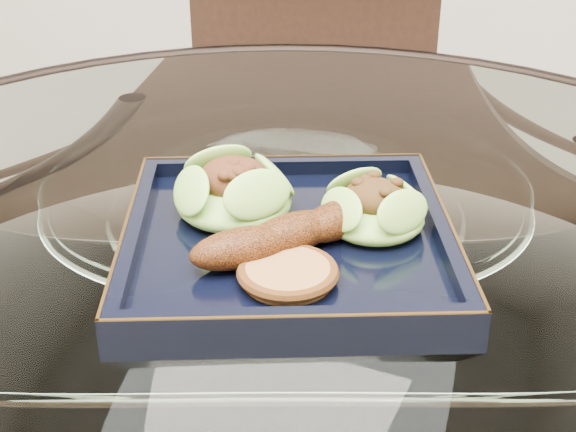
# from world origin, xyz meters

# --- Properties ---
(dining_table) EXTENTS (1.13, 1.13, 0.77)m
(dining_table) POSITION_xyz_m (-0.00, -0.00, 0.60)
(dining_table) COLOR white
(dining_table) RESTS_ON ground
(dining_chair) EXTENTS (0.50, 0.50, 1.01)m
(dining_chair) POSITION_xyz_m (-0.12, 0.56, 0.56)
(dining_chair) COLOR black
(dining_chair) RESTS_ON ground
(navy_plate) EXTENTS (0.34, 0.34, 0.02)m
(navy_plate) POSITION_xyz_m (0.02, -0.06, 0.77)
(navy_plate) COLOR black
(navy_plate) RESTS_ON dining_table
(lettuce_wrap_left) EXTENTS (0.13, 0.13, 0.04)m
(lettuce_wrap_left) POSITION_xyz_m (-0.04, -0.03, 0.80)
(lettuce_wrap_left) COLOR #70AC32
(lettuce_wrap_left) RESTS_ON navy_plate
(lettuce_wrap_right) EXTENTS (0.11, 0.11, 0.03)m
(lettuce_wrap_right) POSITION_xyz_m (0.08, -0.03, 0.80)
(lettuce_wrap_right) COLOR #69A530
(lettuce_wrap_right) RESTS_ON navy_plate
(roasted_plantain) EXTENTS (0.14, 0.14, 0.03)m
(roasted_plantain) POSITION_xyz_m (0.03, -0.08, 0.80)
(roasted_plantain) COLOR #5C2709
(roasted_plantain) RESTS_ON navy_plate
(crumb_patty) EXTENTS (0.07, 0.07, 0.01)m
(crumb_patty) POSITION_xyz_m (0.03, -0.13, 0.79)
(crumb_patty) COLOR #A57037
(crumb_patty) RESTS_ON navy_plate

